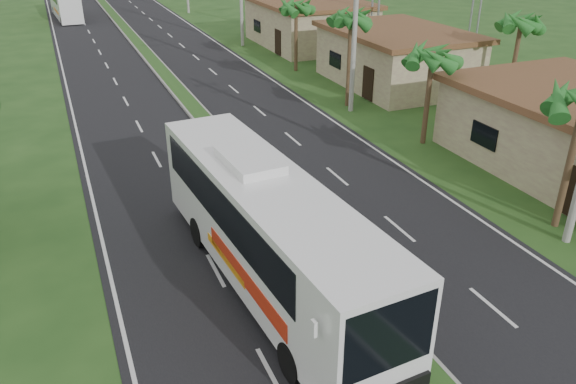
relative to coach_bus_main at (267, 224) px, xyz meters
name	(u,v)px	position (x,y,z in m)	size (l,w,h in m)	color
ground	(390,339)	(2.19, -3.68, -2.15)	(180.00, 180.00, 0.00)	#22471A
road_asphalt	(202,118)	(2.19, 16.32, -2.14)	(14.00, 160.00, 0.02)	black
median_strip	(201,117)	(2.19, 16.32, -2.05)	(1.20, 160.00, 0.18)	gray
lane_edge_left	(78,135)	(-4.51, 16.32, -2.15)	(0.12, 160.00, 0.01)	silver
lane_edge_right	(309,105)	(8.89, 16.32, -2.15)	(0.12, 160.00, 0.01)	silver
shop_mid	(396,57)	(16.19, 18.32, -0.30)	(7.60, 10.60, 3.67)	#9D816A
shop_far	(309,23)	(16.19, 32.32, -0.22)	(8.60, 11.60, 3.82)	#9D816A
palm_verge_b	(432,57)	(11.59, 8.32, 2.21)	(2.40, 2.40, 5.05)	#473321
palm_verge_c	(351,18)	(10.99, 15.32, 2.97)	(2.40, 2.40, 5.85)	#473321
palm_verge_d	(296,7)	(11.49, 24.32, 2.40)	(2.40, 2.40, 5.25)	#473321
palm_behind_shop	(521,23)	(19.69, 11.32, 2.78)	(2.40, 2.40, 5.65)	#473321
utility_pole_b	(356,0)	(10.66, 14.32, 4.10)	(3.20, 0.28, 12.00)	gray
coach_bus_main	(267,224)	(0.00, 0.00, 0.00)	(3.38, 12.25, 3.91)	white
coach_bus_far	(65,3)	(-2.76, 55.47, -0.45)	(2.85, 10.43, 3.00)	white
motorcyclist	(295,289)	(0.19, -1.68, -1.28)	(1.70, 0.77, 2.34)	black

